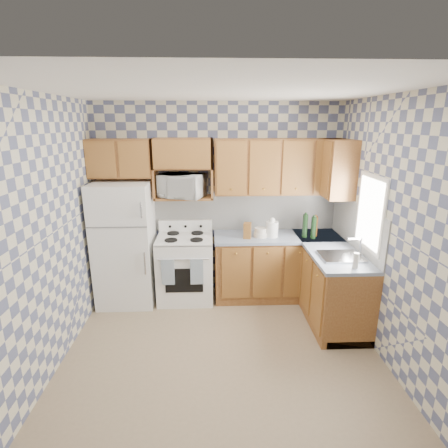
{
  "coord_description": "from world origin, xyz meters",
  "views": [
    {
      "loc": [
        -0.11,
        -3.28,
        2.43
      ],
      "look_at": [
        0.05,
        0.75,
        1.25
      ],
      "focal_mm": 28.0,
      "sensor_mm": 36.0,
      "label": 1
    }
  ],
  "objects": [
    {
      "name": "soap_bottle",
      "position": [
        1.44,
        0.14,
        1.01
      ],
      "size": [
        0.06,
        0.06,
        0.17
      ],
      "primitive_type": "cylinder",
      "color": "beige",
      "rests_on": "countertop_right"
    },
    {
      "name": "window",
      "position": [
        1.69,
        0.45,
        1.45
      ],
      "size": [
        0.02,
        0.66,
        0.86
      ],
      "primitive_type": "cube",
      "color": "silver",
      "rests_on": "right_wall"
    },
    {
      "name": "dish_towel_right",
      "position": [
        -0.3,
        0.93,
        0.55
      ],
      "size": [
        0.17,
        0.02,
        0.35
      ],
      "primitive_type": "cube",
      "color": "navy",
      "rests_on": "stove_body"
    },
    {
      "name": "knife_block",
      "position": [
        0.38,
        1.18,
        1.03
      ],
      "size": [
        0.12,
        0.12,
        0.21
      ],
      "primitive_type": "cube",
      "rotation": [
        0.0,
        0.0,
        -0.22
      ],
      "color": "brown",
      "rests_on": "countertop_back"
    },
    {
      "name": "countertop_right",
      "position": [
        1.4,
        0.8,
        0.9
      ],
      "size": [
        0.63,
        1.6,
        0.04
      ],
      "primitive_type": "cube",
      "color": "slate",
      "rests_on": "base_cabinets_right"
    },
    {
      "name": "stove_body",
      "position": [
        -0.47,
        1.28,
        0.45
      ],
      "size": [
        0.76,
        0.65,
        0.9
      ],
      "primitive_type": "cube",
      "color": "white",
      "rests_on": "floor"
    },
    {
      "name": "right_wall",
      "position": [
        1.7,
        0.0,
        1.35
      ],
      "size": [
        0.02,
        3.2,
        2.7
      ],
      "primitive_type": "cube",
      "color": "slate",
      "rests_on": "ground"
    },
    {
      "name": "microwave",
      "position": [
        -0.49,
        1.38,
        1.61
      ],
      "size": [
        0.67,
        0.55,
        0.31
      ],
      "primitive_type": "imported",
      "rotation": [
        0.0,
        0.0,
        -0.34
      ],
      "color": "white",
      "rests_on": "microwave_shelf"
    },
    {
      "name": "backsplash_right",
      "position": [
        1.69,
        0.8,
        1.2
      ],
      "size": [
        0.02,
        1.6,
        0.56
      ],
      "primitive_type": "cube",
      "color": "white",
      "rests_on": "right_wall"
    },
    {
      "name": "food_containers",
      "position": [
        0.57,
        1.24,
        0.98
      ],
      "size": [
        0.19,
        0.19,
        0.13
      ],
      "primitive_type": null,
      "color": "beige",
      "rests_on": "countertop_back"
    },
    {
      "name": "back_wall",
      "position": [
        0.0,
        1.6,
        1.35
      ],
      "size": [
        3.4,
        0.02,
        2.7
      ],
      "primitive_type": "cube",
      "color": "slate",
      "rests_on": "ground"
    },
    {
      "name": "backguard",
      "position": [
        -0.47,
        1.55,
        1.0
      ],
      "size": [
        0.76,
        0.08,
        0.17
      ],
      "primitive_type": "cube",
      "color": "white",
      "rests_on": "cooktop"
    },
    {
      "name": "sink",
      "position": [
        1.4,
        0.45,
        0.93
      ],
      "size": [
        0.48,
        0.4,
        0.03
      ],
      "primitive_type": "cube",
      "color": "#B7B7BC",
      "rests_on": "countertop_right"
    },
    {
      "name": "cooktop",
      "position": [
        -0.47,
        1.28,
        0.91
      ],
      "size": [
        0.76,
        0.65,
        0.02
      ],
      "primitive_type": "cube",
      "color": "silver",
      "rests_on": "stove_body"
    },
    {
      "name": "bottle_2",
      "position": [
        1.32,
        1.24,
        1.06
      ],
      "size": [
        0.07,
        0.07,
        0.27
      ],
      "primitive_type": "cylinder",
      "color": "#4E290E",
      "rests_on": "countertop_back"
    },
    {
      "name": "upper_cabinets_right",
      "position": [
        1.53,
        1.25,
        1.85
      ],
      "size": [
        0.33,
        0.7,
        0.74
      ],
      "primitive_type": "cube",
      "color": "brown",
      "rests_on": "right_wall"
    },
    {
      "name": "bottle_1",
      "position": [
        1.27,
        1.14,
        1.07
      ],
      "size": [
        0.07,
        0.07,
        0.3
      ],
      "primitive_type": "cylinder",
      "color": "black",
      "rests_on": "countertop_back"
    },
    {
      "name": "dish_towel_left",
      "position": [
        -0.67,
        0.93,
        0.55
      ],
      "size": [
        0.17,
        0.02,
        0.35
      ],
      "primitive_type": "cube",
      "color": "navy",
      "rests_on": "stove_body"
    },
    {
      "name": "upper_cabinets_fridge",
      "position": [
        -1.29,
        1.44,
        1.97
      ],
      "size": [
        0.82,
        0.33,
        0.5
      ],
      "primitive_type": "cube",
      "color": "brown",
      "rests_on": "back_wall"
    },
    {
      "name": "upper_cabinets_back",
      "position": [
        0.82,
        1.44,
        1.85
      ],
      "size": [
        1.75,
        0.33,
        0.74
      ],
      "primitive_type": "cube",
      "color": "brown",
      "rests_on": "back_wall"
    },
    {
      "name": "electric_kettle",
      "position": [
        0.72,
        1.23,
        1.03
      ],
      "size": [
        0.17,
        0.17,
        0.21
      ],
      "primitive_type": "cylinder",
      "color": "white",
      "rests_on": "countertop_back"
    },
    {
      "name": "microwave_shelf",
      "position": [
        -0.47,
        1.44,
        1.44
      ],
      "size": [
        0.8,
        0.33,
        0.03
      ],
      "primitive_type": "cube",
      "color": "brown",
      "rests_on": "back_wall"
    },
    {
      "name": "base_cabinets_back",
      "position": [
        0.82,
        1.3,
        0.44
      ],
      "size": [
        1.75,
        0.6,
        0.88
      ],
      "primitive_type": "cube",
      "color": "brown",
      "rests_on": "floor"
    },
    {
      "name": "bottle_0",
      "position": [
        1.17,
        1.2,
        1.08
      ],
      "size": [
        0.07,
        0.07,
        0.32
      ],
      "primitive_type": "cylinder",
      "color": "black",
      "rests_on": "countertop_back"
    },
    {
      "name": "base_cabinets_right",
      "position": [
        1.4,
        0.8,
        0.44
      ],
      "size": [
        0.6,
        1.6,
        0.88
      ],
      "primitive_type": "cube",
      "color": "brown",
      "rests_on": "floor"
    },
    {
      "name": "backsplash_back",
      "position": [
        0.4,
        1.59,
        1.2
      ],
      "size": [
        2.6,
        0.02,
        0.56
      ],
      "primitive_type": "cube",
      "color": "white",
      "rests_on": "back_wall"
    },
    {
      "name": "floor",
      "position": [
        0.0,
        0.0,
        0.0
      ],
      "size": [
        3.4,
        3.4,
        0.0
      ],
      "primitive_type": "plane",
      "color": "#867156",
      "rests_on": "ground"
    },
    {
      "name": "countertop_back",
      "position": [
        0.82,
        1.3,
        0.9
      ],
      "size": [
        1.77,
        0.63,
        0.04
      ],
      "primitive_type": "cube",
      "color": "slate",
      "rests_on": "base_cabinets_back"
    },
    {
      "name": "refrigerator",
      "position": [
        -1.27,
        1.25,
        0.84
      ],
      "size": [
        0.75,
        0.7,
        1.68
      ],
      "primitive_type": "cube",
      "color": "white",
      "rests_on": "floor"
    }
  ]
}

